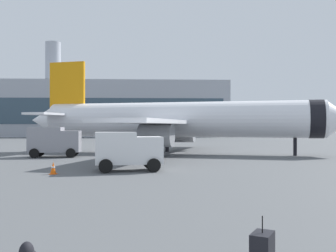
{
  "coord_description": "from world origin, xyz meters",
  "views": [
    {
      "loc": [
        0.02,
        -3.27,
        3.0
      ],
      "look_at": [
        1.33,
        23.56,
        3.0
      ],
      "focal_mm": 42.02,
      "sensor_mm": 36.0,
      "label": 1
    }
  ],
  "objects_px": {
    "rolling_suitcase": "(262,249)",
    "safety_cone_mid": "(110,148)",
    "service_truck": "(54,140)",
    "cargo_van": "(128,149)",
    "airplane_at_gate": "(177,120)",
    "safety_cone_outer": "(53,168)"
  },
  "relations": [
    {
      "from": "rolling_suitcase",
      "to": "safety_cone_mid",
      "type": "bearing_deg",
      "value": 100.17
    },
    {
      "from": "service_truck",
      "to": "rolling_suitcase",
      "type": "relative_size",
      "value": 4.43
    },
    {
      "from": "service_truck",
      "to": "cargo_van",
      "type": "height_order",
      "value": "service_truck"
    },
    {
      "from": "cargo_van",
      "to": "airplane_at_gate",
      "type": "bearing_deg",
      "value": 74.63
    },
    {
      "from": "cargo_van",
      "to": "rolling_suitcase",
      "type": "relative_size",
      "value": 4.2
    },
    {
      "from": "airplane_at_gate",
      "to": "rolling_suitcase",
      "type": "bearing_deg",
      "value": -91.13
    },
    {
      "from": "service_truck",
      "to": "cargo_van",
      "type": "bearing_deg",
      "value": -57.59
    },
    {
      "from": "safety_cone_outer",
      "to": "rolling_suitcase",
      "type": "xyz_separation_m",
      "value": [
        8.35,
        -16.51,
        0.01
      ]
    },
    {
      "from": "service_truck",
      "to": "safety_cone_mid",
      "type": "bearing_deg",
      "value": 65.39
    },
    {
      "from": "safety_cone_mid",
      "to": "rolling_suitcase",
      "type": "height_order",
      "value": "rolling_suitcase"
    },
    {
      "from": "service_truck",
      "to": "rolling_suitcase",
      "type": "xyz_separation_m",
      "value": [
        11.56,
        -30.28,
        -1.22
      ]
    },
    {
      "from": "airplane_at_gate",
      "to": "safety_cone_mid",
      "type": "bearing_deg",
      "value": 144.92
    },
    {
      "from": "airplane_at_gate",
      "to": "service_truck",
      "type": "distance_m",
      "value": 13.08
    },
    {
      "from": "cargo_van",
      "to": "safety_cone_mid",
      "type": "distance_m",
      "value": 22.12
    },
    {
      "from": "service_truck",
      "to": "airplane_at_gate",
      "type": "bearing_deg",
      "value": 18.61
    },
    {
      "from": "service_truck",
      "to": "safety_cone_outer",
      "type": "relative_size",
      "value": 6.31
    },
    {
      "from": "safety_cone_outer",
      "to": "rolling_suitcase",
      "type": "relative_size",
      "value": 0.7
    },
    {
      "from": "airplane_at_gate",
      "to": "safety_cone_mid",
      "type": "distance_m",
      "value": 10.12
    },
    {
      "from": "airplane_at_gate",
      "to": "rolling_suitcase",
      "type": "relative_size",
      "value": 31.83
    },
    {
      "from": "safety_cone_outer",
      "to": "airplane_at_gate",
      "type": "bearing_deg",
      "value": 63.23
    },
    {
      "from": "safety_cone_mid",
      "to": "safety_cone_outer",
      "type": "height_order",
      "value": "safety_cone_outer"
    },
    {
      "from": "service_truck",
      "to": "safety_cone_mid",
      "type": "xyz_separation_m",
      "value": [
        4.41,
        9.62,
        -1.24
      ]
    }
  ]
}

